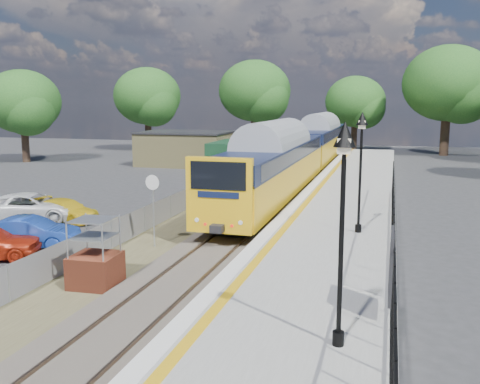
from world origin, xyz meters
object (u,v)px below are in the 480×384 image
at_px(victorian_lamp_south, 343,183).
at_px(car_white, 32,207).
at_px(car_yellow, 66,210).
at_px(car_blue, 31,233).
at_px(speed_sign, 153,198).
at_px(train, 303,149).
at_px(victorian_lamp_north, 361,144).
at_px(brick_plinth, 95,254).

bearing_deg(victorian_lamp_south, car_white, 144.10).
bearing_deg(victorian_lamp_south, car_yellow, 140.14).
xyz_separation_m(victorian_lamp_south, car_blue, (-12.99, 7.38, -3.66)).
bearing_deg(speed_sign, car_white, 165.60).
relative_size(train, car_blue, 10.56).
height_order(train, speed_sign, train).
bearing_deg(car_blue, car_yellow, 3.12).
bearing_deg(victorian_lamp_south, car_blue, 150.39).
height_order(car_yellow, car_white, car_white).
xyz_separation_m(train, car_yellow, (-9.01, -17.28, -1.80)).
bearing_deg(speed_sign, train, 88.51).
xyz_separation_m(speed_sign, car_white, (-7.94, 2.94, -1.37)).
height_order(victorian_lamp_south, car_blue, victorian_lamp_south).
relative_size(victorian_lamp_south, car_blue, 1.19).
xyz_separation_m(victorian_lamp_north, car_blue, (-12.79, -2.62, -3.66)).
distance_m(victorian_lamp_north, car_blue, 13.56).
xyz_separation_m(victorian_lamp_south, victorian_lamp_north, (-0.20, 10.00, 0.00)).
bearing_deg(car_yellow, car_white, 118.29).
xyz_separation_m(victorian_lamp_south, speed_sign, (-8.19, 8.73, -2.24)).
bearing_deg(train, speed_sign, -97.41).
height_order(speed_sign, car_white, speed_sign).
xyz_separation_m(train, car_white, (-10.62, -17.73, -1.65)).
bearing_deg(car_white, car_blue, -160.77).
xyz_separation_m(victorian_lamp_north, car_yellow, (-14.31, 2.12, -3.76)).
relative_size(car_blue, car_yellow, 1.04).
bearing_deg(car_yellow, speed_sign, -105.30).
bearing_deg(victorian_lamp_south, speed_sign, 133.16).
xyz_separation_m(victorian_lamp_north, brick_plinth, (-7.80, -6.04, -3.21)).
bearing_deg(speed_sign, brick_plinth, -81.82).
xyz_separation_m(victorian_lamp_north, train, (-5.30, 19.40, -1.96)).
bearing_deg(car_yellow, victorian_lamp_north, -85.56).
distance_m(victorian_lamp_north, speed_sign, 8.39).
relative_size(victorian_lamp_south, car_white, 0.92).
distance_m(train, car_yellow, 19.58).
bearing_deg(car_blue, brick_plinth, -139.17).
xyz_separation_m(victorian_lamp_south, brick_plinth, (-8.00, 3.96, -3.21)).
distance_m(brick_plinth, car_white, 11.21).
height_order(train, car_yellow, train).
bearing_deg(train, car_blue, -108.78).
bearing_deg(car_white, speed_sign, -127.25).
relative_size(brick_plinth, speed_sign, 0.76).
bearing_deg(brick_plinth, car_white, 136.48).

